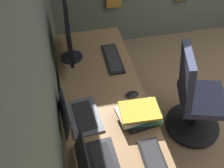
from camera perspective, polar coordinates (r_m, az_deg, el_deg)
wall_back at (r=1.37m, az=-17.50°, el=2.45°), size 4.43×0.10×2.60m
desk at (r=1.95m, az=-1.45°, el=-6.09°), size 2.06×0.67×0.73m
drawer_pedestal at (r=2.43m, az=-3.70°, el=-3.77°), size 0.40×0.51×0.69m
monitor_primary at (r=2.17m, az=-10.13°, el=11.32°), size 0.55×0.20×0.44m
laptop_leftmost at (r=1.79m, az=-8.34°, el=-7.15°), size 0.37×0.31×0.22m
laptop_left at (r=1.60m, az=-4.13°, el=-17.32°), size 0.31×0.27×0.19m
keyboard_main at (r=2.26m, az=0.20°, el=6.02°), size 0.42×0.14×0.02m
keyboard_spare at (r=1.63m, az=10.52°, el=-18.96°), size 0.42×0.14×0.02m
mouse_main at (r=1.94m, az=4.82°, el=-2.44°), size 0.06×0.10×0.03m
book_stack_near at (r=1.78m, az=6.47°, el=-7.04°), size 0.24×0.33×0.11m
office_chair at (r=2.42m, az=18.87°, el=-3.30°), size 0.56×0.60×0.97m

